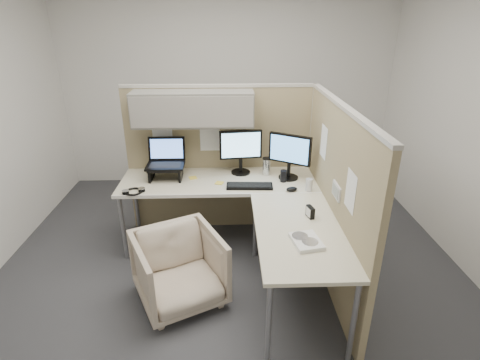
{
  "coord_description": "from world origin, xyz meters",
  "views": [
    {
      "loc": [
        -0.01,
        -2.96,
        2.26
      ],
      "look_at": [
        0.1,
        0.25,
        0.85
      ],
      "focal_mm": 28.0,
      "sensor_mm": 36.0,
      "label": 1
    }
  ],
  "objects_px": {
    "monitor_left": "(241,148)",
    "office_chair": "(179,266)",
    "keyboard": "(250,186)",
    "desk": "(243,201)"
  },
  "relations": [
    {
      "from": "office_chair",
      "to": "monitor_left",
      "type": "distance_m",
      "value": 1.39
    },
    {
      "from": "monitor_left",
      "to": "keyboard",
      "type": "height_order",
      "value": "monitor_left"
    },
    {
      "from": "office_chair",
      "to": "keyboard",
      "type": "bearing_deg",
      "value": 23.1
    },
    {
      "from": "monitor_left",
      "to": "keyboard",
      "type": "bearing_deg",
      "value": -85.27
    },
    {
      "from": "keyboard",
      "to": "monitor_left",
      "type": "bearing_deg",
      "value": 103.87
    },
    {
      "from": "office_chair",
      "to": "desk",
      "type": "bearing_deg",
      "value": 16.1
    },
    {
      "from": "desk",
      "to": "office_chair",
      "type": "bearing_deg",
      "value": -138.11
    },
    {
      "from": "desk",
      "to": "keyboard",
      "type": "bearing_deg",
      "value": 72.03
    },
    {
      "from": "monitor_left",
      "to": "office_chair",
      "type": "bearing_deg",
      "value": -123.65
    },
    {
      "from": "desk",
      "to": "monitor_left",
      "type": "bearing_deg",
      "value": 90.13
    }
  ]
}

